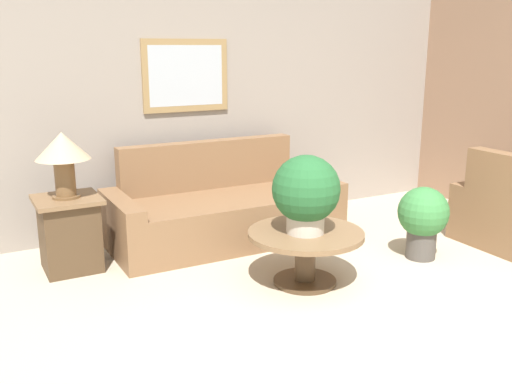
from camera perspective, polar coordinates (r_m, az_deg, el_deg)
name	(u,v)px	position (r m, az deg, el deg)	size (l,w,h in m)	color
ground_plane	(453,342)	(3.95, 19.06, -14.03)	(20.00, 20.00, 0.00)	#BCAD93
wall_back	(233,98)	(6.04, -2.31, 9.40)	(7.31, 0.09, 2.60)	gray
couch_main	(223,211)	(5.50, -3.31, -1.88)	(2.18, 0.95, 0.92)	brown
coffee_table	(306,246)	(4.50, 4.98, -5.36)	(0.91, 0.91, 0.43)	#4C3823
side_table	(70,233)	(5.00, -18.14, -3.91)	(0.52, 0.52, 0.62)	#4C3823
table_lamp	(63,152)	(4.84, -18.76, 3.83)	(0.44, 0.44, 0.54)	brown
potted_plant_on_table	(306,192)	(4.34, 5.03, 0.00)	(0.52, 0.52, 0.61)	beige
potted_plant_floor	(423,217)	(5.20, 16.35, -2.45)	(0.44, 0.44, 0.64)	#4C4742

